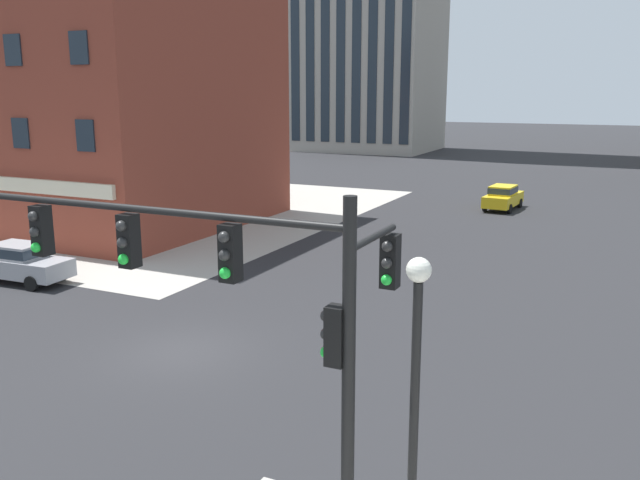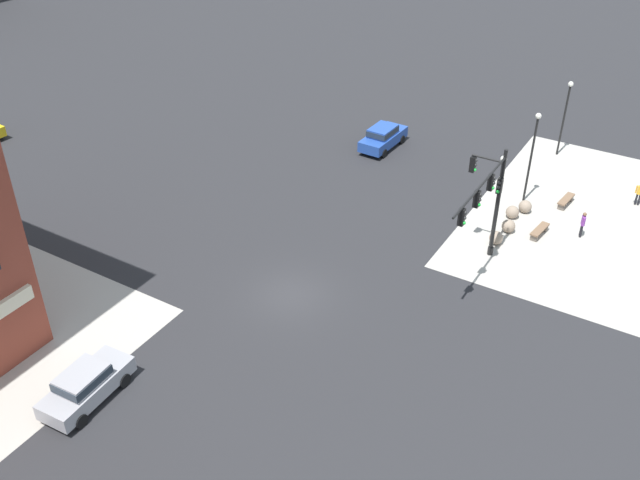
% 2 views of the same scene
% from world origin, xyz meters
% --- Properties ---
extents(ground_plane, '(320.00, 320.00, 0.00)m').
position_xyz_m(ground_plane, '(0.00, 0.00, 0.00)').
color(ground_plane, '#262628').
extents(sidewalk_far_corner, '(32.00, 32.00, 0.02)m').
position_xyz_m(sidewalk_far_corner, '(-20.00, 20.00, 0.00)').
color(sidewalk_far_corner, '#A8A399').
rests_on(sidewalk_far_corner, ground).
extents(traffic_signal_main, '(7.29, 2.09, 6.64)m').
position_xyz_m(traffic_signal_main, '(7.46, -7.53, 4.56)').
color(traffic_signal_main, black).
rests_on(traffic_signal_main, ground).
extents(street_lamp_corner_near, '(0.36, 0.36, 5.80)m').
position_xyz_m(street_lamp_corner_near, '(10.00, -7.40, 3.60)').
color(street_lamp_corner_near, black).
rests_on(street_lamp_corner_near, ground).
extents(car_main_northbound_near, '(4.49, 2.07, 1.68)m').
position_xyz_m(car_main_northbound_near, '(-10.96, 3.51, 0.92)').
color(car_main_northbound_near, '#99999E').
rests_on(car_main_northbound_near, ground).
extents(car_cross_eastbound, '(2.15, 4.52, 1.68)m').
position_xyz_m(car_cross_eastbound, '(4.17, 30.80, 0.92)').
color(car_cross_eastbound, gold).
rests_on(car_cross_eastbound, ground).
extents(storefront_block_near_corner, '(21.73, 16.71, 16.54)m').
position_xyz_m(storefront_block_near_corner, '(-19.65, 16.15, 8.28)').
color(storefront_block_near_corner, brown).
rests_on(storefront_block_near_corner, ground).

